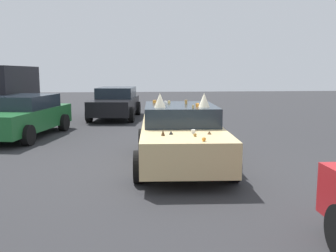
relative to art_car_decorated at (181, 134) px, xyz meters
name	(u,v)px	position (x,y,z in m)	size (l,w,h in m)	color
ground_plane	(181,165)	(-0.09, 0.01, -0.70)	(60.00, 60.00, 0.00)	#2D2D30
art_car_decorated	(181,134)	(0.00, 0.00, 0.00)	(4.48, 2.21, 1.65)	#D8BC7F
parked_sedan_near_left	(115,102)	(8.78, 1.81, 0.01)	(4.47, 2.36, 1.37)	black
parked_sedan_far_right	(22,116)	(4.13, 4.64, -0.01)	(4.59, 2.66, 1.34)	#1E602D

